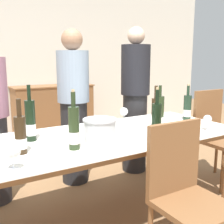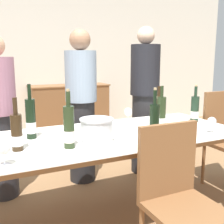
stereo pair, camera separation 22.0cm
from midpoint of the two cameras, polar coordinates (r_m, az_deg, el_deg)
name	(u,v)px [view 1 (the left image)]	position (r m, az deg, el deg)	size (l,w,h in m)	color
ground_plane	(112,217)	(2.54, -2.65, -20.69)	(12.00, 12.00, 0.00)	olive
back_wall	(18,54)	(5.00, -19.76, 11.06)	(8.00, 0.10, 2.80)	silver
sideboard_cabinet	(54,111)	(4.92, -13.03, 0.19)	(1.35, 0.46, 0.88)	brown
dining_table	(112,141)	(2.26, -2.80, -6.03)	(2.12, 0.95, 0.73)	brown
ice_bucket	(100,130)	(2.00, -5.65, -3.72)	(0.24, 0.24, 0.18)	silver
wine_bottle_0	(159,115)	(2.32, 6.94, -0.61)	(0.07, 0.07, 0.38)	#28381E
wine_bottle_1	(21,135)	(1.89, -21.32, -4.50)	(0.07, 0.07, 0.35)	#332314
wine_bottle_2	(74,129)	(1.88, -11.09, -3.44)	(0.07, 0.07, 0.40)	#28381E
wine_bottle_3	(30,122)	(2.15, -19.09, -1.91)	(0.07, 0.07, 0.41)	black
wine_bottle_4	(156,123)	(2.04, 5.98, -2.31)	(0.07, 0.07, 0.39)	black
wine_bottle_5	(155,114)	(2.43, 6.26, -0.35)	(0.07, 0.07, 0.37)	#332314
wine_bottle_6	(187,108)	(2.81, 12.91, 0.78)	(0.08, 0.08, 0.35)	#1E3323
wine_glass_0	(207,120)	(2.44, 16.41, -1.59)	(0.07, 0.07, 0.13)	white
wine_glass_1	(12,152)	(1.66, -23.28, -7.56)	(0.09, 0.09, 0.14)	white
wine_glass_2	(124,112)	(2.59, 0.01, -0.08)	(0.07, 0.07, 0.15)	white
chair_near_front	(185,188)	(1.83, 11.13, -14.98)	(0.42, 0.42, 0.94)	brown
chair_right_end	(214,130)	(3.20, 18.23, -3.57)	(0.42, 0.42, 0.99)	brown
person_guest_left	(74,108)	(2.99, -9.89, 0.82)	(0.33, 0.33, 1.62)	#262628
person_guest_right	(135,101)	(3.25, 2.79, 2.20)	(0.33, 0.33, 1.67)	#262628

